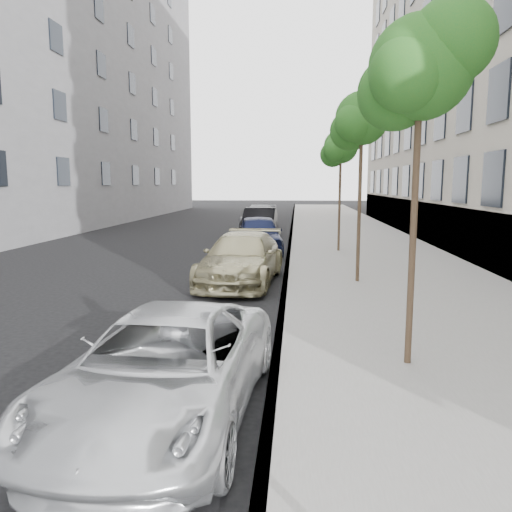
# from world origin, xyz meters

# --- Properties ---
(ground) EXTENTS (160.00, 160.00, 0.00)m
(ground) POSITION_xyz_m (0.00, 0.00, 0.00)
(ground) COLOR black
(ground) RESTS_ON ground
(sidewalk) EXTENTS (6.40, 72.00, 0.14)m
(sidewalk) POSITION_xyz_m (4.30, 24.00, 0.07)
(sidewalk) COLOR gray
(sidewalk) RESTS_ON ground
(curb) EXTENTS (0.15, 72.00, 0.14)m
(curb) POSITION_xyz_m (1.18, 24.00, 0.07)
(curb) COLOR #9E9B93
(curb) RESTS_ON ground
(tree_near) EXTENTS (1.79, 1.59, 5.24)m
(tree_near) POSITION_xyz_m (3.23, 1.50, 4.49)
(tree_near) COLOR #38281C
(tree_near) RESTS_ON sidewalk
(tree_mid) EXTENTS (1.77, 1.57, 5.35)m
(tree_mid) POSITION_xyz_m (3.23, 8.00, 4.61)
(tree_mid) COLOR #38281C
(tree_mid) RESTS_ON sidewalk
(tree_far) EXTENTS (1.71, 1.51, 5.04)m
(tree_far) POSITION_xyz_m (3.23, 14.50, 4.33)
(tree_far) COLOR #38281C
(tree_far) RESTS_ON sidewalk
(minivan) EXTENTS (2.43, 4.79, 1.30)m
(minivan) POSITION_xyz_m (-0.10, -0.33, 0.65)
(minivan) COLOR silver
(minivan) RESTS_ON ground
(suv) EXTENTS (2.40, 5.09, 1.43)m
(suv) POSITION_xyz_m (-0.10, 8.16, 0.72)
(suv) COLOR tan
(suv) RESTS_ON ground
(sedan_blue) EXTENTS (2.35, 4.77, 1.57)m
(sedan_blue) POSITION_xyz_m (-0.10, 14.54, 0.78)
(sedan_blue) COLOR #11183A
(sedan_blue) RESTS_ON ground
(sedan_black) EXTENTS (1.71, 4.80, 1.58)m
(sedan_black) POSITION_xyz_m (-0.50, 20.62, 0.79)
(sedan_black) COLOR black
(sedan_black) RESTS_ON ground
(sedan_rear) EXTENTS (2.29, 5.14, 1.47)m
(sedan_rear) POSITION_xyz_m (-0.95, 26.49, 0.73)
(sedan_rear) COLOR gray
(sedan_rear) RESTS_ON ground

